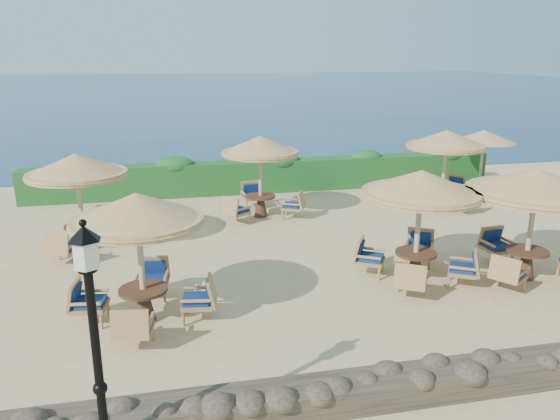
% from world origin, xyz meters
% --- Properties ---
extents(ground, '(120.00, 120.00, 0.00)m').
position_xyz_m(ground, '(0.00, 0.00, 0.00)').
color(ground, '#CEB683').
rests_on(ground, ground).
extents(sea, '(160.00, 160.00, 0.00)m').
position_xyz_m(sea, '(0.00, 70.00, 0.00)').
color(sea, navy).
rests_on(sea, ground).
extents(hedge, '(18.00, 0.90, 1.20)m').
position_xyz_m(hedge, '(0.00, 7.20, 0.60)').
color(hedge, '#17491C').
rests_on(hedge, ground).
extents(stone_wall, '(15.00, 0.65, 0.44)m').
position_xyz_m(stone_wall, '(0.00, -6.20, 0.22)').
color(stone_wall, brown).
rests_on(stone_wall, ground).
extents(lamp_post, '(0.44, 0.44, 3.31)m').
position_xyz_m(lamp_post, '(-4.80, -6.80, 1.55)').
color(lamp_post, black).
rests_on(lamp_post, ground).
extents(extra_parasol, '(2.30, 2.30, 2.41)m').
position_xyz_m(extra_parasol, '(7.80, 5.20, 2.17)').
color(extra_parasol, tan).
rests_on(extra_parasol, ground).
extents(cafe_set_0, '(2.87, 2.87, 2.65)m').
position_xyz_m(cafe_set_0, '(-4.43, -2.75, 1.76)').
color(cafe_set_0, tan).
rests_on(cafe_set_0, ground).
extents(cafe_set_1, '(2.77, 2.77, 2.65)m').
position_xyz_m(cafe_set_1, '(1.75, -1.99, 1.80)').
color(cafe_set_1, tan).
rests_on(cafe_set_1, ground).
extents(cafe_set_2, '(3.17, 3.17, 2.65)m').
position_xyz_m(cafe_set_2, '(4.37, -2.41, 1.99)').
color(cafe_set_2, tan).
rests_on(cafe_set_2, ground).
extents(cafe_set_3, '(2.62, 2.87, 2.65)m').
position_xyz_m(cafe_set_3, '(-6.13, 1.80, 1.98)').
color(cafe_set_3, tan).
rests_on(cafe_set_3, ground).
extents(cafe_set_4, '(2.76, 2.67, 2.65)m').
position_xyz_m(cafe_set_4, '(-0.88, 3.90, 1.83)').
color(cafe_set_4, tan).
rests_on(cafe_set_4, ground).
extents(cafe_set_5, '(2.79, 2.79, 2.65)m').
position_xyz_m(cafe_set_5, '(5.53, 3.84, 1.89)').
color(cafe_set_5, tan).
rests_on(cafe_set_5, ground).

